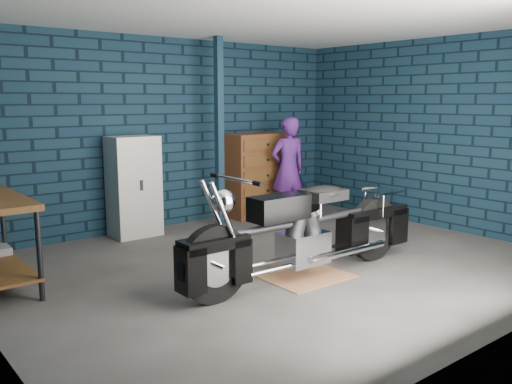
% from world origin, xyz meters
% --- Properties ---
extents(ground, '(6.00, 6.00, 0.00)m').
position_xyz_m(ground, '(0.00, 0.00, 0.00)').
color(ground, '#53504D').
rests_on(ground, ground).
extents(room_walls, '(6.02, 5.01, 2.71)m').
position_xyz_m(room_walls, '(0.00, 0.55, 1.90)').
color(room_walls, '#102536').
rests_on(room_walls, ground).
extents(support_post, '(0.10, 0.10, 2.70)m').
position_xyz_m(support_post, '(0.55, 1.95, 1.35)').
color(support_post, '#12293B').
rests_on(support_post, ground).
extents(drip_mat, '(0.87, 0.66, 0.01)m').
position_xyz_m(drip_mat, '(-0.05, -0.51, 0.00)').
color(drip_mat, '#8B5D3D').
rests_on(drip_mat, ground).
extents(motorcycle, '(2.59, 0.72, 1.14)m').
position_xyz_m(motorcycle, '(-0.05, -0.51, 0.57)').
color(motorcycle, black).
rests_on(motorcycle, ground).
extents(person, '(0.64, 0.49, 1.58)m').
position_xyz_m(person, '(1.62, 1.67, 0.79)').
color(person, '#4E1E72').
rests_on(person, ground).
extents(locker, '(0.63, 0.45, 1.35)m').
position_xyz_m(locker, '(-0.66, 2.23, 0.68)').
color(locker, beige).
rests_on(locker, ground).
extents(tool_chest, '(0.98, 0.55, 1.31)m').
position_xyz_m(tool_chest, '(1.45, 2.23, 0.66)').
color(tool_chest, brown).
rests_on(tool_chest, ground).
extents(shop_stool, '(0.35, 0.35, 0.57)m').
position_xyz_m(shop_stool, '(2.23, 0.53, 0.28)').
color(shop_stool, beige).
rests_on(shop_stool, ground).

